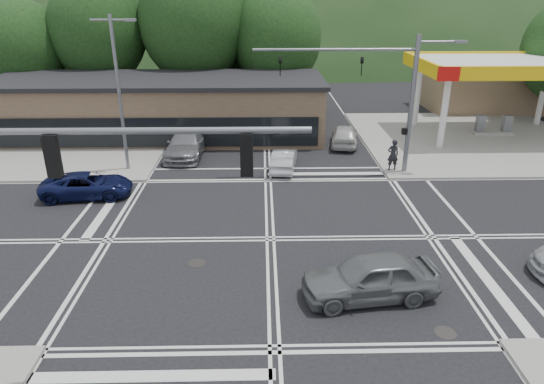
{
  "coord_description": "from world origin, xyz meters",
  "views": [
    {
      "loc": [
        -0.34,
        -18.98,
        10.15
      ],
      "look_at": [
        0.12,
        2.05,
        1.4
      ],
      "focal_mm": 32.0,
      "sensor_mm": 36.0,
      "label": 1
    }
  ],
  "objects_px": {
    "car_queue_a": "(284,160)",
    "car_queue_b": "(344,135)",
    "car_blue_west": "(87,185)",
    "car_grey_center": "(370,277)",
    "car_northbound": "(186,144)",
    "pedestrian": "(393,155)"
  },
  "relations": [
    {
      "from": "car_grey_center",
      "to": "car_queue_a",
      "type": "distance_m",
      "value": 13.68
    },
    {
      "from": "car_blue_west",
      "to": "pedestrian",
      "type": "relative_size",
      "value": 2.49
    },
    {
      "from": "pedestrian",
      "to": "car_northbound",
      "type": "bearing_deg",
      "value": -18.26
    },
    {
      "from": "car_queue_a",
      "to": "car_blue_west",
      "type": "bearing_deg",
      "value": 28.73
    },
    {
      "from": "car_grey_center",
      "to": "car_northbound",
      "type": "relative_size",
      "value": 0.85
    },
    {
      "from": "car_queue_a",
      "to": "car_northbound",
      "type": "distance_m",
      "value": 6.96
    },
    {
      "from": "car_blue_west",
      "to": "pedestrian",
      "type": "distance_m",
      "value": 17.46
    },
    {
      "from": "car_blue_west",
      "to": "car_grey_center",
      "type": "distance_m",
      "value": 16.11
    },
    {
      "from": "car_queue_b",
      "to": "car_queue_a",
      "type": "bearing_deg",
      "value": 57.37
    },
    {
      "from": "car_blue_west",
      "to": "car_queue_b",
      "type": "xyz_separation_m",
      "value": [
        15.11,
        9.0,
        0.09
      ]
    },
    {
      "from": "car_grey_center",
      "to": "car_northbound",
      "type": "xyz_separation_m",
      "value": [
        -8.75,
        16.35,
        -0.0
      ]
    },
    {
      "from": "car_grey_center",
      "to": "car_queue_a",
      "type": "relative_size",
      "value": 1.25
    },
    {
      "from": "car_grey_center",
      "to": "pedestrian",
      "type": "height_order",
      "value": "pedestrian"
    },
    {
      "from": "car_blue_west",
      "to": "pedestrian",
      "type": "xyz_separation_m",
      "value": [
        17.11,
        3.44,
        0.44
      ]
    },
    {
      "from": "car_queue_b",
      "to": "car_northbound",
      "type": "height_order",
      "value": "car_northbound"
    },
    {
      "from": "car_blue_west",
      "to": "car_grey_center",
      "type": "xyz_separation_m",
      "value": [
        13.04,
        -9.46,
        0.17
      ]
    },
    {
      "from": "car_queue_b",
      "to": "car_blue_west",
      "type": "bearing_deg",
      "value": 40.13
    },
    {
      "from": "car_queue_a",
      "to": "pedestrian",
      "type": "height_order",
      "value": "pedestrian"
    },
    {
      "from": "car_queue_a",
      "to": "car_queue_b",
      "type": "bearing_deg",
      "value": -123.91
    },
    {
      "from": "car_blue_west",
      "to": "car_grey_center",
      "type": "height_order",
      "value": "car_grey_center"
    },
    {
      "from": "car_queue_a",
      "to": "car_queue_b",
      "type": "xyz_separation_m",
      "value": [
        4.5,
        5.0,
        0.11
      ]
    },
    {
      "from": "car_blue_west",
      "to": "car_queue_a",
      "type": "height_order",
      "value": "car_blue_west"
    }
  ]
}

